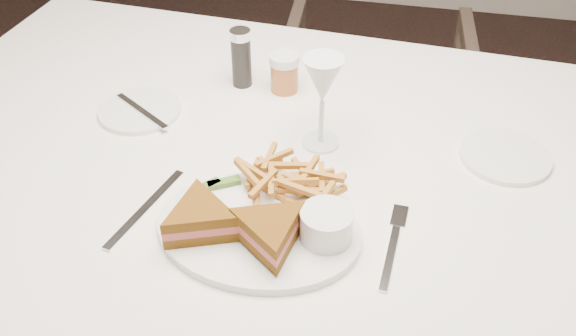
# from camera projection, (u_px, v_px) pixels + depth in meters

# --- Properties ---
(table) EXTENTS (1.66, 1.17, 0.75)m
(table) POSITION_uv_depth(u_px,v_px,m) (293.00, 311.00, 1.34)
(table) COLOR white
(table) RESTS_ON ground
(chair_far) EXTENTS (0.63, 0.60, 0.61)m
(chair_far) POSITION_uv_depth(u_px,v_px,m) (373.00, 106.00, 2.08)
(chair_far) COLOR #433429
(chair_far) RESTS_ON ground
(table_setting) EXTENTS (0.85, 0.62, 0.18)m
(table_setting) POSITION_uv_depth(u_px,v_px,m) (278.00, 175.00, 1.05)
(table_setting) COLOR white
(table_setting) RESTS_ON table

